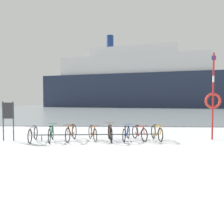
# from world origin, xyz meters

# --- Properties ---
(ground) EXTENTS (80.00, 132.00, 0.08)m
(ground) POSITION_xyz_m (0.00, 53.90, -0.04)
(ground) COLOR white
(bike_rack) EXTENTS (5.84, 0.64, 0.31)m
(bike_rack) POSITION_xyz_m (1.23, 4.06, 0.27)
(bike_rack) COLOR #4C5156
(bike_rack) RESTS_ON ground
(bicycle_0) EXTENTS (0.46, 1.68, 0.75)m
(bicycle_0) POSITION_xyz_m (-1.74, 3.65, 0.34)
(bicycle_0) COLOR black
(bicycle_0) RESTS_ON ground
(bicycle_1) EXTENTS (0.49, 1.74, 0.78)m
(bicycle_1) POSITION_xyz_m (-0.93, 3.76, 0.36)
(bicycle_1) COLOR black
(bicycle_1) RESTS_ON ground
(bicycle_2) EXTENTS (0.46, 1.71, 0.80)m
(bicycle_2) POSITION_xyz_m (-0.03, 3.96, 0.36)
(bicycle_2) COLOR black
(bicycle_2) RESTS_ON ground
(bicycle_3) EXTENTS (0.68, 1.50, 0.74)m
(bicycle_3) POSITION_xyz_m (0.96, 4.13, 0.34)
(bicycle_3) COLOR black
(bicycle_3) RESTS_ON ground
(bicycle_4) EXTENTS (0.46, 1.73, 0.82)m
(bicycle_4) POSITION_xyz_m (1.80, 4.00, 0.37)
(bicycle_4) COLOR black
(bicycle_4) RESTS_ON ground
(bicycle_5) EXTENTS (0.51, 1.66, 0.74)m
(bicycle_5) POSITION_xyz_m (2.56, 4.18, 0.34)
(bicycle_5) COLOR black
(bicycle_5) RESTS_ON ground
(bicycle_6) EXTENTS (0.70, 1.61, 0.74)m
(bicycle_6) POSITION_xyz_m (3.18, 4.27, 0.34)
(bicycle_6) COLOR black
(bicycle_6) RESTS_ON ground
(bicycle_7) EXTENTS (0.48, 1.67, 0.76)m
(bicycle_7) POSITION_xyz_m (4.01, 4.30, 0.34)
(bicycle_7) COLOR black
(bicycle_7) RESTS_ON ground
(info_sign) EXTENTS (0.55, 0.07, 1.84)m
(info_sign) POSITION_xyz_m (-2.96, 3.77, 1.24)
(info_sign) COLOR #33383D
(info_sign) RESTS_ON ground
(rescue_post) EXTENTS (0.78, 0.12, 4.17)m
(rescue_post) POSITION_xyz_m (6.71, 4.55, 1.98)
(rescue_post) COLOR red
(rescue_post) RESTS_ON ground
(ferry_ship) EXTENTS (60.77, 25.45, 22.88)m
(ferry_ship) POSITION_xyz_m (6.56, 64.84, 7.67)
(ferry_ship) COLOR #232D47
(ferry_ship) RESTS_ON ground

